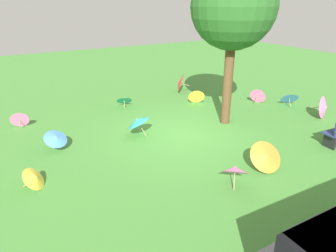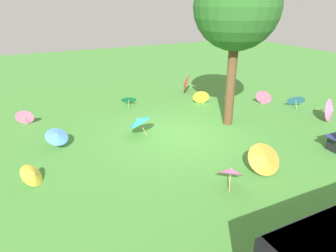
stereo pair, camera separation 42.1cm
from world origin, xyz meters
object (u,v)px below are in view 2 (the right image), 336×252
at_px(parasol_teal_0, 129,99).
at_px(parasol_pink_0, 331,110).
at_px(parasol_pink_4, 25,116).
at_px(parasol_orange_1, 265,158).
at_px(parasol_blue_3, 296,99).
at_px(parasol_yellow_1, 201,96).
at_px(parasol_pink_9, 264,97).
at_px(parasol_teal_1, 139,120).
at_px(parasol_red_1, 185,83).
at_px(parasol_pink_5, 231,171).
at_px(parasol_yellow_0, 33,174).
at_px(shade_tree, 237,7).
at_px(parasol_blue_2, 57,136).

bearing_deg(parasol_teal_0, parasol_pink_0, 140.26).
height_order(parasol_pink_4, parasol_orange_1, parasol_orange_1).
relative_size(parasol_pink_4, parasol_blue_3, 0.74).
bearing_deg(parasol_yellow_1, parasol_pink_9, 151.60).
bearing_deg(parasol_teal_1, parasol_pink_4, -40.41).
bearing_deg(parasol_pink_4, parasol_blue_3, 162.96).
height_order(parasol_yellow_1, parasol_pink_9, parasol_yellow_1).
bearing_deg(parasol_pink_0, parasol_red_1, -63.58).
bearing_deg(parasol_teal_0, parasol_pink_9, 155.46).
height_order(parasol_pink_4, parasol_pink_5, parasol_pink_5).
height_order(parasol_pink_0, parasol_pink_9, parasol_pink_0).
xyz_separation_m(parasol_pink_0, parasol_pink_9, (0.78, -2.61, -0.09)).
height_order(parasol_teal_1, parasol_yellow_0, parasol_teal_1).
bearing_deg(parasol_red_1, parasol_teal_1, 43.09).
bearing_deg(parasol_pink_9, parasol_pink_4, -13.47).
bearing_deg(parasol_yellow_0, parasol_blue_3, -173.44).
relative_size(parasol_teal_1, parasol_pink_5, 1.27).
bearing_deg(parasol_blue_3, parasol_red_1, -53.50).
bearing_deg(parasol_orange_1, parasol_blue_3, -145.67).
relative_size(parasol_pink_5, parasol_blue_3, 0.93).
height_order(shade_tree, parasol_red_1, shade_tree).
distance_m(parasol_blue_2, parasol_blue_3, 9.45).
xyz_separation_m(parasol_pink_0, parasol_teal_0, (6.03, -5.01, -0.10)).
height_order(parasol_pink_5, parasol_pink_9, parasol_pink_9).
height_order(parasol_pink_0, parasol_teal_1, parasol_pink_0).
bearing_deg(shade_tree, parasol_blue_3, -177.03).
distance_m(shade_tree, parasol_red_1, 5.50).
bearing_deg(parasol_pink_9, parasol_orange_1, 46.62).
bearing_deg(parasol_teal_0, shade_tree, 125.80).
bearing_deg(parasol_pink_4, parasol_yellow_1, 172.24).
distance_m(parasol_pink_0, parasol_pink_5, 6.22).
distance_m(parasol_orange_1, parasol_blue_2, 6.00).
bearing_deg(parasol_blue_2, parasol_blue_3, 176.40).
bearing_deg(parasol_blue_2, parasol_yellow_0, 64.28).
distance_m(parasol_yellow_1, parasol_pink_5, 6.31).
distance_m(parasol_teal_0, parasol_orange_1, 6.76).
relative_size(parasol_pink_0, parasol_blue_3, 0.96).
height_order(parasol_pink_4, parasol_pink_9, parasol_pink_9).
xyz_separation_m(parasol_teal_0, parasol_yellow_0, (4.14, 4.47, -0.06)).
xyz_separation_m(parasol_yellow_0, parasol_pink_5, (-4.19, 2.27, 0.14)).
height_order(parasol_yellow_0, parasol_orange_1, parasol_orange_1).
bearing_deg(parasol_yellow_1, parasol_red_1, -99.19).
relative_size(parasol_teal_1, parasol_red_1, 1.09).
bearing_deg(parasol_pink_5, parasol_pink_4, -58.22).
height_order(parasol_teal_1, parasol_yellow_1, parasol_teal_1).
distance_m(parasol_pink_0, parasol_blue_3, 1.72).
distance_m(parasol_yellow_0, parasol_red_1, 8.98).
xyz_separation_m(parasol_pink_4, parasol_pink_9, (-9.27, 2.22, 0.02)).
xyz_separation_m(shade_tree, parasol_teal_0, (2.51, -3.48, -3.62)).
height_order(parasol_teal_0, parasol_red_1, parasol_red_1).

